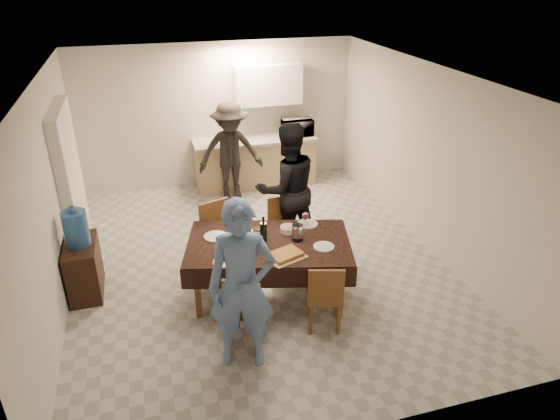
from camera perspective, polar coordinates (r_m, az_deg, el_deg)
The scene contains 33 objects.
floor at distance 7.11m, azimuth -2.44°, elevation -5.94°, with size 5.00×6.00×0.02m, color #B3B3AE.
ceiling at distance 6.12m, azimuth -2.92°, elevation 15.05°, with size 5.00×6.00×0.02m, color white.
wall_back at distance 9.30m, azimuth -7.10°, elevation 10.63°, with size 5.00×0.02×2.60m, color silver.
wall_front at distance 4.04m, azimuth 7.68°, elevation -12.30°, with size 5.00×0.02×2.60m, color silver.
wall_left at distance 6.46m, azimuth -24.73°, elevation 1.06°, with size 0.02×6.00×2.60m, color silver.
wall_right at distance 7.45m, azimuth 16.48°, elevation 5.67°, with size 0.02×6.00×2.60m, color silver.
stub_partition at distance 7.64m, azimuth -22.81°, elevation 3.16°, with size 0.15×1.40×2.10m, color white.
kitchen_base_cabinet at distance 9.38m, azimuth -2.85°, elevation 5.34°, with size 2.20×0.60×0.86m, color #A08660.
kitchen_worktop at distance 9.23m, azimuth -2.91°, elevation 7.98°, with size 2.24×0.64×0.05m, color #ABAAA6.
upper_cabinet at distance 9.17m, azimuth -1.38°, elevation 14.15°, with size 1.20×0.34×0.70m, color white.
dining_table at distance 6.08m, azimuth -1.30°, elevation -3.96°, with size 2.19×1.60×0.77m.
chair_near_left at distance 5.42m, azimuth -3.66°, elevation -10.63°, with size 0.55×0.57×0.48m.
chair_near_right at distance 5.64m, azimuth 5.40°, elevation -9.18°, with size 0.49×0.50×0.47m.
chair_far_left at distance 6.63m, azimuth -6.52°, elevation -2.80°, with size 0.56×0.57×0.52m.
chair_far_right at distance 6.83m, azimuth 0.94°, elevation -1.99°, with size 0.45×0.45×0.49m.
console at distance 6.80m, azimuth -21.47°, elevation -6.20°, with size 0.38×0.76×0.70m, color black.
water_jug at distance 6.52m, azimuth -22.29°, elevation -1.96°, with size 0.29×0.29×0.44m, color #346CB4.
wine_bottle at distance 6.01m, azimuth -1.91°, elevation -2.11°, with size 0.08×0.08×0.34m, color black, non-canonical shape.
water_pitcher at distance 6.05m, azimuth 2.01°, elevation -2.59°, with size 0.14×0.14×0.21m, color white.
savoury_tart at distance 5.76m, azimuth 0.63°, elevation -5.14°, with size 0.43×0.32×0.05m, color gold.
salad_bowl at distance 6.26m, azimuth 0.92°, elevation -2.20°, with size 0.19×0.19×0.08m, color silver.
mushroom_dish at distance 6.28m, azimuth -2.40°, elevation -2.37°, with size 0.18×0.18×0.03m, color silver.
wine_glass_a at distance 5.71m, azimuth -6.03°, elevation -4.88°, with size 0.08×0.08×0.17m, color white, non-canonical shape.
wine_glass_b at distance 6.36m, azimuth 2.90°, elevation -1.08°, with size 0.09×0.09×0.21m, color white, non-canonical shape.
wine_glass_c at distance 6.23m, azimuth -3.80°, elevation -1.91°, with size 0.08×0.08×0.17m, color white, non-canonical shape.
plate_near_left at distance 5.70m, azimuth -6.40°, elevation -5.88°, with size 0.26×0.26×0.02m, color silver.
plate_near_right at distance 5.97m, azimuth 5.02°, elevation -4.19°, with size 0.25×0.25×0.01m, color silver.
plate_far_left at distance 6.21m, azimuth -7.38°, elevation -3.01°, with size 0.29×0.29×0.02m, color silver.
plate_far_right at distance 6.46m, azimuth 3.16°, elevation -1.59°, with size 0.27×0.27×0.02m, color silver.
microwave at distance 9.38m, azimuth 2.01°, elevation 9.44°, with size 0.54×0.37×0.30m, color white.
person_near at distance 5.01m, azimuth -4.37°, elevation -8.73°, with size 0.68×0.45×1.86m, color #6081B7.
person_far at distance 7.01m, azimuth 0.83°, elevation 2.45°, with size 0.93×0.72×1.91m, color black.
person_kitchen at distance 8.71m, azimuth -5.68°, elevation 6.63°, with size 1.12×0.65×1.74m, color black.
Camera 1 is at (-1.37, -5.85, 3.81)m, focal length 32.00 mm.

